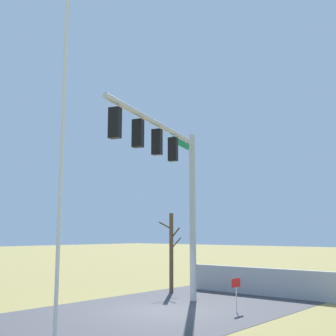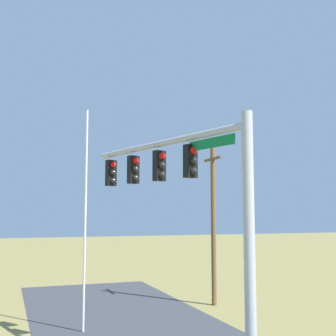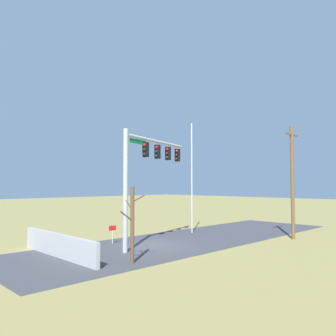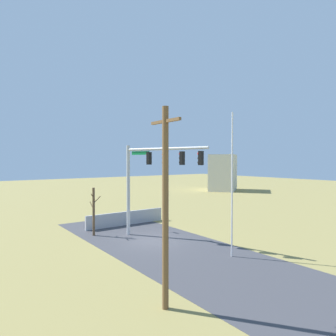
# 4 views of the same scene
# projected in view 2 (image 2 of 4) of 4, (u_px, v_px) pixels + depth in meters

# --- Properties ---
(signal_mast) EXTENTS (7.22, 2.38, 7.25)m
(signal_mast) POSITION_uv_depth(u_px,v_px,m) (187.00, 194.00, 12.69)
(signal_mast) COLOR #B2B5BA
(signal_mast) RESTS_ON ground_plane
(flagpole) EXTENTS (0.10, 0.10, 9.05)m
(flagpole) POSITION_uv_depth(u_px,v_px,m) (85.00, 218.00, 18.06)
(flagpole) COLOR silver
(flagpole) RESTS_ON ground_plane
(utility_pole) EXTENTS (1.90, 0.26, 8.23)m
(utility_pole) POSITION_uv_depth(u_px,v_px,m) (213.00, 222.00, 23.20)
(utility_pole) COLOR brown
(utility_pole) RESTS_ON ground_plane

